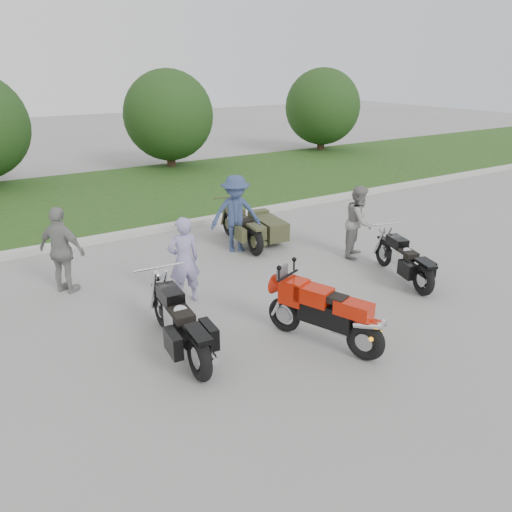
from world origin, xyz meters
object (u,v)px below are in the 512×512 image
sportbike_red (326,313)px  cruiser_left (181,326)px  cruiser_right (405,262)px  person_denim (236,214)px  cruiser_sidecar (258,228)px  person_grey (359,221)px  person_stripe (184,260)px  person_back (62,250)px

sportbike_red → cruiser_left: size_ratio=0.82×
cruiser_right → person_denim: bearing=137.4°
cruiser_sidecar → person_grey: 2.46m
sportbike_red → person_denim: person_denim is taller
cruiser_left → person_grey: (5.16, 1.68, 0.35)m
person_stripe → person_back: (-1.76, 1.62, 0.03)m
person_denim → cruiser_sidecar: bearing=33.9°
sportbike_red → person_back: person_back is taller
sportbike_red → cruiser_sidecar: (1.68, 4.58, -0.17)m
cruiser_right → person_stripe: size_ratio=1.27×
sportbike_red → person_back: size_ratio=1.15×
cruiser_left → person_grey: person_grey is taller
cruiser_sidecar → person_back: bearing=-168.7°
sportbike_red → person_grey: bearing=18.7°
cruiser_left → person_grey: size_ratio=1.47×
person_stripe → cruiser_sidecar: bearing=-139.7°
cruiser_right → person_stripe: person_stripe is taller
sportbike_red → cruiser_left: bearing=132.2°
sportbike_red → cruiser_right: bearing=-1.6°
cruiser_sidecar → person_grey: bearing=-45.2°
person_stripe → person_denim: bearing=-134.2°
sportbike_red → cruiser_sidecar: 4.88m
person_grey → person_back: 6.31m
person_stripe → person_grey: 4.35m
sportbike_red → person_back: bearing=103.5°
person_grey → person_denim: person_denim is taller
cruiser_right → person_back: bearing=168.7°
cruiser_sidecar → person_grey: size_ratio=1.38×
cruiser_left → person_back: (-0.95, 3.23, 0.38)m
sportbike_red → cruiser_left: sportbike_red is taller
sportbike_red → cruiser_left: (-1.99, 0.99, -0.10)m
person_stripe → sportbike_red: bearing=119.9°
cruiser_left → person_back: size_ratio=1.41×
cruiser_sidecar → person_stripe: bearing=-138.4°
person_stripe → person_grey: size_ratio=1.00×
person_stripe → person_denim: (2.16, 1.83, 0.09)m
cruiser_sidecar → person_denim: 0.87m
cruiser_left → person_stripe: 1.83m
person_stripe → cruiser_left: bearing=68.8°
person_stripe → person_grey: person_stripe is taller
cruiser_left → sportbike_red: bearing=-21.6°
cruiser_sidecar → person_grey: (1.49, -1.92, 0.41)m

